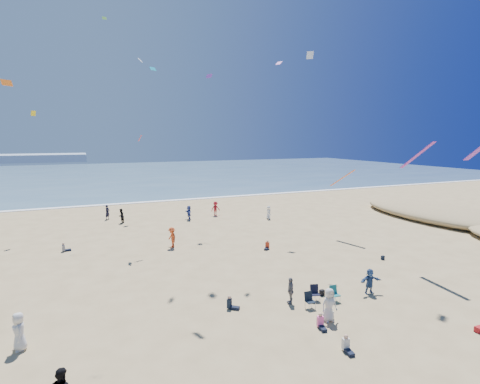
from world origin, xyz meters
name	(u,v)px	position (x,y,z in m)	size (l,w,h in m)	color
ground	(267,346)	(0.00, 0.00, 0.00)	(220.00, 220.00, 0.00)	tan
ocean	(111,175)	(0.00, 95.00, 0.03)	(220.00, 100.00, 0.06)	#476B84
surf_line	(137,203)	(0.00, 45.00, 0.04)	(220.00, 1.20, 0.08)	white
standing_flyers	(207,244)	(2.01, 15.42, 0.91)	(25.66, 42.06, 1.93)	#A71720
seated_group	(227,281)	(0.91, 7.81, 0.42)	(18.38, 23.87, 0.84)	silver
chair_cluster	(320,296)	(5.29, 2.95, 0.50)	(2.62, 1.49, 1.00)	black
white_tote	(330,315)	(4.69, 1.14, 0.20)	(0.35, 0.20, 0.40)	silver
black_backpack	(322,293)	(6.11, 3.93, 0.19)	(0.30, 0.22, 0.38)	black
cooler	(479,329)	(11.04, -3.29, 0.15)	(0.45, 0.30, 0.30)	#A4171B
navy_bag	(383,258)	(15.21, 7.97, 0.17)	(0.28, 0.18, 0.34)	black
kites_aloft	(287,81)	(8.44, 12.99, 14.98)	(32.11, 43.81, 29.50)	white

